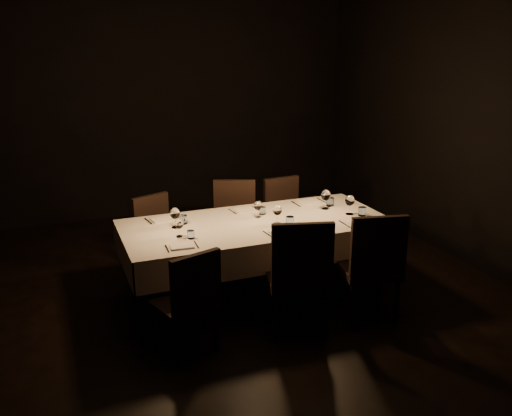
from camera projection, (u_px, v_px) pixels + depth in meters
name	position (u px, v px, depth m)	size (l,w,h in m)	color
room	(256.00, 145.00, 4.92)	(5.01, 6.01, 3.01)	black
dining_table	(256.00, 229.00, 5.16)	(2.52, 1.12, 0.76)	black
chair_near_left	(190.00, 298.00, 4.21)	(0.54, 0.54, 0.90)	black
place_setting_near_left	(183.00, 233.00, 4.66)	(0.30, 0.39, 0.16)	silver
chair_near_center	(299.00, 272.00, 4.50)	(0.62, 0.62, 1.05)	black
place_setting_near_center	(282.00, 219.00, 4.99)	(0.35, 0.41, 0.19)	silver
chair_near_right	(372.00, 262.00, 4.73)	(0.58, 0.58, 1.02)	black
place_setting_near_right	(355.00, 209.00, 5.26)	(0.35, 0.42, 0.20)	silver
chair_far_left	(157.00, 233.00, 5.65)	(0.55, 0.55, 0.88)	black
place_setting_far_left	(173.00, 217.00, 5.05)	(0.36, 0.41, 0.19)	silver
chair_far_center	(234.00, 221.00, 5.91)	(0.59, 0.59, 0.96)	black
place_setting_far_center	(255.00, 208.00, 5.34)	(0.31, 0.39, 0.17)	silver
chair_far_right	(285.00, 214.00, 6.21)	(0.47, 0.47, 0.91)	black
place_setting_far_right	(321.00, 199.00, 5.60)	(0.36, 0.42, 0.20)	silver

